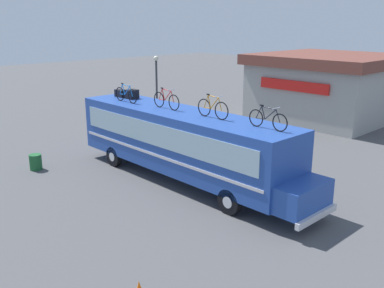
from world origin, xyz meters
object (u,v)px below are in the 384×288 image
(bus, at_px, (183,141))
(rooftop_bicycle_1, at_px, (126,94))
(luggage_bag_1, at_px, (121,93))
(trash_bin, at_px, (36,162))
(rooftop_bicycle_2, at_px, (166,100))
(rooftop_bicycle_4, at_px, (268,119))
(luggage_bag_2, at_px, (132,94))
(rooftop_bicycle_3, at_px, (213,108))
(street_lamp, at_px, (157,84))

(bus, height_order, rooftop_bicycle_1, rooftop_bicycle_1)
(bus, bearing_deg, rooftop_bicycle_1, -173.35)
(bus, bearing_deg, luggage_bag_1, 177.22)
(bus, relative_size, trash_bin, 17.15)
(rooftop_bicycle_2, bearing_deg, rooftop_bicycle_4, 2.58)
(luggage_bag_2, xyz_separation_m, trash_bin, (-1.80, -4.64, -3.06))
(rooftop_bicycle_2, bearing_deg, rooftop_bicycle_1, -172.65)
(luggage_bag_2, distance_m, rooftop_bicycle_1, 1.04)
(rooftop_bicycle_2, bearing_deg, rooftop_bicycle_3, 2.71)
(trash_bin, bearing_deg, rooftop_bicycle_3, 28.65)
(rooftop_bicycle_2, xyz_separation_m, rooftop_bicycle_4, (5.50, 0.25, -0.03))
(rooftop_bicycle_1, bearing_deg, rooftop_bicycle_2, 7.35)
(bus, distance_m, luggage_bag_2, 4.60)
(rooftop_bicycle_3, bearing_deg, rooftop_bicycle_2, -177.29)
(rooftop_bicycle_1, height_order, trash_bin, rooftop_bicycle_1)
(rooftop_bicycle_1, height_order, street_lamp, street_lamp)
(rooftop_bicycle_2, relative_size, trash_bin, 2.30)
(luggage_bag_2, bearing_deg, rooftop_bicycle_2, -7.92)
(luggage_bag_1, height_order, rooftop_bicycle_1, rooftop_bicycle_1)
(rooftop_bicycle_1, distance_m, rooftop_bicycle_4, 8.18)
(luggage_bag_1, xyz_separation_m, rooftop_bicycle_3, (6.91, -0.20, 0.21))
(luggage_bag_2, distance_m, trash_bin, 5.84)
(bus, xyz_separation_m, rooftop_bicycle_3, (1.78, 0.05, 1.74))
(rooftop_bicycle_1, xyz_separation_m, rooftop_bicycle_4, (8.16, 0.59, -0.01))
(street_lamp, bearing_deg, rooftop_bicycle_3, -28.01)
(luggage_bag_1, relative_size, rooftop_bicycle_1, 0.39)
(bus, distance_m, rooftop_bicycle_1, 4.08)
(luggage_bag_1, relative_size, rooftop_bicycle_2, 0.39)
(luggage_bag_1, xyz_separation_m, street_lamp, (-3.96, 5.58, -0.44))
(rooftop_bicycle_3, distance_m, trash_bin, 9.56)
(trash_bin, bearing_deg, rooftop_bicycle_4, 22.67)
(rooftop_bicycle_4, height_order, street_lamp, street_lamp)
(luggage_bag_2, distance_m, rooftop_bicycle_4, 8.81)
(street_lamp, bearing_deg, rooftop_bicycle_1, -49.13)
(luggage_bag_1, xyz_separation_m, luggage_bag_2, (0.81, 0.13, 0.04))
(luggage_bag_2, xyz_separation_m, rooftop_bicycle_3, (6.10, -0.33, 0.17))
(rooftop_bicycle_1, relative_size, street_lamp, 0.36)
(rooftop_bicycle_4, bearing_deg, street_lamp, 157.34)
(trash_bin, bearing_deg, luggage_bag_1, 77.65)
(luggage_bag_2, bearing_deg, trash_bin, -111.16)
(rooftop_bicycle_2, xyz_separation_m, trash_bin, (-5.10, -4.18, -3.23))
(luggage_bag_2, bearing_deg, rooftop_bicycle_4, -1.38)
(bus, bearing_deg, street_lamp, 147.32)
(street_lamp, bearing_deg, luggage_bag_2, -48.82)
(luggage_bag_1, height_order, rooftop_bicycle_4, rooftop_bicycle_4)
(rooftop_bicycle_2, bearing_deg, bus, 4.80)
(luggage_bag_2, relative_size, street_lamp, 0.11)
(rooftop_bicycle_1, distance_m, rooftop_bicycle_3, 5.48)
(luggage_bag_1, height_order, trash_bin, luggage_bag_1)
(rooftop_bicycle_3, relative_size, trash_bin, 2.25)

